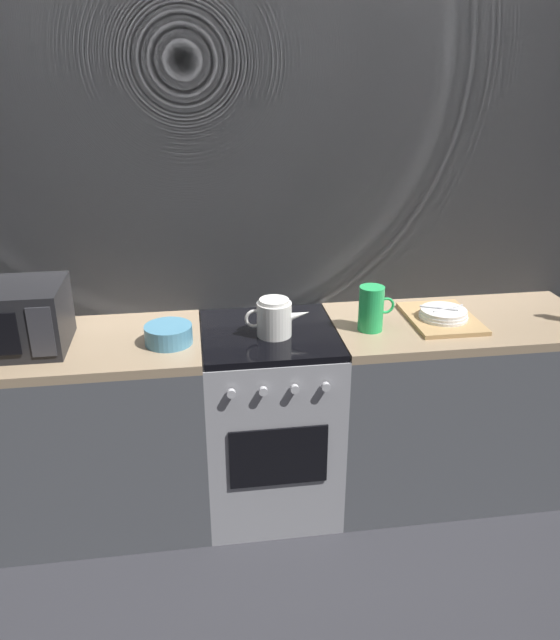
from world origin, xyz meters
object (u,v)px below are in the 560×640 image
(microwave, at_px, (8,318))
(dish_pile, at_px, (442,316))
(kettle, at_px, (274,318))
(stove_unit, at_px, (270,419))
(pitcher, at_px, (371,308))
(mixing_bowl, at_px, (169,334))

(microwave, bearing_deg, dish_pile, 0.56)
(microwave, relative_size, kettle, 1.62)
(stove_unit, xyz_separation_m, pitcher, (0.45, -0.05, 0.55))
(mixing_bowl, distance_m, dish_pile, 1.23)
(mixing_bowl, height_order, pitcher, pitcher)
(kettle, distance_m, pitcher, 0.43)
(kettle, relative_size, pitcher, 1.42)
(mixing_bowl, bearing_deg, kettle, 2.24)
(pitcher, height_order, dish_pile, pitcher)
(stove_unit, relative_size, dish_pile, 2.25)
(stove_unit, relative_size, mixing_bowl, 4.50)
(kettle, bearing_deg, microwave, 178.55)
(mixing_bowl, xyz_separation_m, dish_pile, (1.23, 0.06, -0.02))
(stove_unit, bearing_deg, pitcher, -5.81)
(kettle, bearing_deg, dish_pile, 3.37)
(mixing_bowl, relative_size, pitcher, 1.00)
(microwave, height_order, mixing_bowl, microwave)
(microwave, bearing_deg, kettle, -1.45)
(kettle, xyz_separation_m, mixing_bowl, (-0.45, -0.02, -0.04))
(pitcher, bearing_deg, dish_pile, 7.57)
(microwave, bearing_deg, pitcher, -1.07)
(pitcher, bearing_deg, stove_unit, 174.19)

